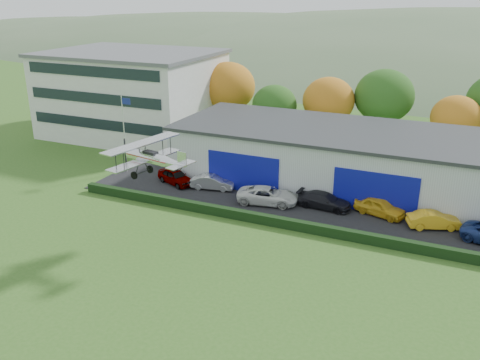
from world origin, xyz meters
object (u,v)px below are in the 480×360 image
at_px(hangar, 388,162).
at_px(flagpole, 125,127).
at_px(office_block, 133,93).
at_px(car_1, 213,182).
at_px(car_4, 380,207).
at_px(biplane, 152,157).
at_px(car_3, 324,200).
at_px(car_2, 268,195).
at_px(car_5, 434,220).
at_px(car_0, 176,177).

bearing_deg(hangar, flagpole, -166.49).
bearing_deg(office_block, flagpole, -58.03).
height_order(car_1, car_4, car_4).
xyz_separation_m(flagpole, biplane, (11.28, -12.21, 1.96)).
xyz_separation_m(flagpole, car_3, (20.85, -0.79, -4.06)).
distance_m(office_block, biplane, 31.85).
xyz_separation_m(hangar, office_block, (-33.00, 7.02, 2.56)).
height_order(car_2, car_4, car_2).
bearing_deg(car_3, car_2, 106.40).
distance_m(car_2, car_4, 9.51).
bearing_deg(biplane, flagpole, 143.93).
bearing_deg(car_1, car_2, -112.82).
bearing_deg(car_2, flagpole, 72.62).
height_order(flagpole, biplane, flagpole).
bearing_deg(hangar, biplane, -126.79).
height_order(car_5, biplane, biplane).
relative_size(hangar, car_5, 9.95).
xyz_separation_m(car_1, car_2, (5.96, -1.13, 0.06)).
bearing_deg(hangar, car_2, -138.37).
bearing_deg(car_2, car_0, 73.90).
bearing_deg(car_0, hangar, -46.60).
distance_m(car_0, biplane, 13.72).
bearing_deg(car_2, hangar, -59.11).
relative_size(car_0, car_3, 0.90).
relative_size(car_4, biplane, 0.63).
xyz_separation_m(car_0, car_4, (19.24, 0.55, 0.01)).
relative_size(flagpole, car_3, 1.72).
distance_m(car_1, car_2, 6.07).
xyz_separation_m(car_1, car_5, (19.68, -0.44, 0.00)).
bearing_deg(biplane, car_3, 61.27).
distance_m(car_3, car_4, 4.63).
bearing_deg(car_1, car_3, -102.38).
xyz_separation_m(car_0, biplane, (5.06, -11.27, 5.98)).
relative_size(hangar, car_0, 9.68).
distance_m(office_block, flagpole, 15.33).
relative_size(flagpole, car_0, 1.91).
height_order(hangar, office_block, office_block).
bearing_deg(hangar, car_3, -120.82).
bearing_deg(car_1, flagpole, 73.80).
xyz_separation_m(car_3, biplane, (-9.57, -11.42, 6.02)).
xyz_separation_m(hangar, biplane, (-13.60, -18.19, 4.09)).
relative_size(office_block, car_4, 4.83).
height_order(car_1, car_2, car_2).
bearing_deg(car_0, car_3, -66.36).
xyz_separation_m(car_4, biplane, (-14.18, -11.82, 5.97)).
bearing_deg(car_0, car_4, -65.31).
relative_size(car_4, car_5, 1.05).
xyz_separation_m(office_block, car_4, (33.58, -13.39, -4.44)).
height_order(flagpole, car_3, flagpole).
bearing_deg(car_2, car_3, -88.11).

